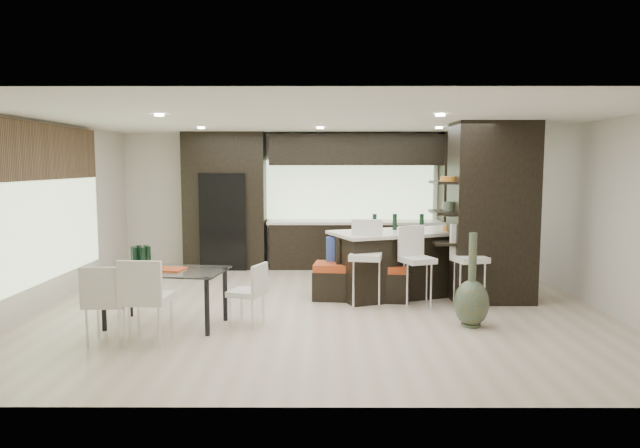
{
  "coord_description": "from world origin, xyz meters",
  "views": [
    {
      "loc": [
        0.02,
        -8.19,
        2.07
      ],
      "look_at": [
        0.0,
        0.6,
        1.15
      ],
      "focal_mm": 32.0,
      "sensor_mm": 36.0,
      "label": 1
    }
  ],
  "objects_px": {
    "stool_right": "(469,274)",
    "dining_table": "(166,298)",
    "chair_near": "(148,304)",
    "kitchen_island": "(409,262)",
    "bench": "(361,281)",
    "stool_mid": "(417,275)",
    "chair_end": "(247,297)",
    "stool_left": "(365,272)",
    "chair_far": "(108,307)",
    "floor_vase": "(472,280)"
  },
  "relations": [
    {
      "from": "stool_right",
      "to": "chair_far",
      "type": "bearing_deg",
      "value": -173.43
    },
    {
      "from": "kitchen_island",
      "to": "bench",
      "type": "xyz_separation_m",
      "value": [
        -0.79,
        -0.37,
        -0.23
      ]
    },
    {
      "from": "bench",
      "to": "kitchen_island",
      "type": "bearing_deg",
      "value": 31.92
    },
    {
      "from": "dining_table",
      "to": "chair_near",
      "type": "bearing_deg",
      "value": -81.26
    },
    {
      "from": "chair_near",
      "to": "chair_far",
      "type": "relative_size",
      "value": 1.09
    },
    {
      "from": "stool_right",
      "to": "floor_vase",
      "type": "bearing_deg",
      "value": -116.61
    },
    {
      "from": "kitchen_island",
      "to": "stool_mid",
      "type": "height_order",
      "value": "kitchen_island"
    },
    {
      "from": "kitchen_island",
      "to": "chair_end",
      "type": "height_order",
      "value": "kitchen_island"
    },
    {
      "from": "stool_mid",
      "to": "dining_table",
      "type": "height_order",
      "value": "stool_mid"
    },
    {
      "from": "floor_vase",
      "to": "chair_far",
      "type": "relative_size",
      "value": 1.4
    },
    {
      "from": "stool_right",
      "to": "chair_near",
      "type": "xyz_separation_m",
      "value": [
        -4.15,
        -1.74,
        -0.02
      ]
    },
    {
      "from": "dining_table",
      "to": "chair_far",
      "type": "bearing_deg",
      "value": -113.81
    },
    {
      "from": "stool_right",
      "to": "bench",
      "type": "relative_size",
      "value": 0.67
    },
    {
      "from": "stool_mid",
      "to": "chair_end",
      "type": "relative_size",
      "value": 1.27
    },
    {
      "from": "bench",
      "to": "dining_table",
      "type": "height_order",
      "value": "dining_table"
    },
    {
      "from": "stool_mid",
      "to": "chair_end",
      "type": "bearing_deg",
      "value": -179.12
    },
    {
      "from": "stool_left",
      "to": "chair_near",
      "type": "height_order",
      "value": "stool_left"
    },
    {
      "from": "chair_near",
      "to": "chair_far",
      "type": "bearing_deg",
      "value": -177.8
    },
    {
      "from": "bench",
      "to": "dining_table",
      "type": "distance_m",
      "value": 2.98
    },
    {
      "from": "floor_vase",
      "to": "chair_near",
      "type": "height_order",
      "value": "floor_vase"
    },
    {
      "from": "floor_vase",
      "to": "chair_near",
      "type": "relative_size",
      "value": 1.29
    },
    {
      "from": "chair_near",
      "to": "kitchen_island",
      "type": "bearing_deg",
      "value": 41.93
    },
    {
      "from": "kitchen_island",
      "to": "chair_far",
      "type": "xyz_separation_m",
      "value": [
        -3.86,
        -2.56,
        -0.08
      ]
    },
    {
      "from": "stool_mid",
      "to": "stool_right",
      "type": "xyz_separation_m",
      "value": [
        0.76,
        -0.01,
        0.01
      ]
    },
    {
      "from": "dining_table",
      "to": "floor_vase",
      "type": "bearing_deg",
      "value": 8.44
    },
    {
      "from": "kitchen_island",
      "to": "stool_mid",
      "type": "bearing_deg",
      "value": -111.72
    },
    {
      "from": "chair_end",
      "to": "stool_right",
      "type": "bearing_deg",
      "value": -53.04
    },
    {
      "from": "stool_left",
      "to": "bench",
      "type": "distance_m",
      "value": 0.54
    },
    {
      "from": "chair_end",
      "to": "stool_mid",
      "type": "bearing_deg",
      "value": -47.81
    },
    {
      "from": "kitchen_island",
      "to": "chair_near",
      "type": "distance_m",
      "value": 4.26
    },
    {
      "from": "floor_vase",
      "to": "dining_table",
      "type": "relative_size",
      "value": 0.8
    },
    {
      "from": "stool_right",
      "to": "bench",
      "type": "bearing_deg",
      "value": 149.23
    },
    {
      "from": "stool_left",
      "to": "dining_table",
      "type": "relative_size",
      "value": 0.68
    },
    {
      "from": "stool_mid",
      "to": "chair_end",
      "type": "distance_m",
      "value": 2.56
    },
    {
      "from": "stool_left",
      "to": "bench",
      "type": "bearing_deg",
      "value": 103.96
    },
    {
      "from": "stool_right",
      "to": "chair_far",
      "type": "xyz_separation_m",
      "value": [
        -4.62,
        -1.72,
        -0.06
      ]
    },
    {
      "from": "kitchen_island",
      "to": "stool_left",
      "type": "bearing_deg",
      "value": -153.18
    },
    {
      "from": "stool_left",
      "to": "chair_near",
      "type": "xyz_separation_m",
      "value": [
        -2.64,
        -1.73,
        -0.04
      ]
    },
    {
      "from": "stool_mid",
      "to": "floor_vase",
      "type": "bearing_deg",
      "value": -84.2
    },
    {
      "from": "kitchen_island",
      "to": "chair_far",
      "type": "distance_m",
      "value": 4.64
    },
    {
      "from": "stool_right",
      "to": "dining_table",
      "type": "bearing_deg",
      "value": 179.47
    },
    {
      "from": "kitchen_island",
      "to": "bench",
      "type": "bearing_deg",
      "value": -176.38
    },
    {
      "from": "stool_right",
      "to": "floor_vase",
      "type": "relative_size",
      "value": 0.8
    },
    {
      "from": "bench",
      "to": "chair_near",
      "type": "distance_m",
      "value": 3.42
    },
    {
      "from": "stool_right",
      "to": "chair_end",
      "type": "height_order",
      "value": "stool_right"
    },
    {
      "from": "chair_near",
      "to": "stool_left",
      "type": "bearing_deg",
      "value": 37.88
    },
    {
      "from": "stool_mid",
      "to": "chair_near",
      "type": "xyz_separation_m",
      "value": [
        -3.39,
        -1.74,
        -0.01
      ]
    },
    {
      "from": "dining_table",
      "to": "stool_left",
      "type": "bearing_deg",
      "value": 28.97
    },
    {
      "from": "stool_right",
      "to": "dining_table",
      "type": "relative_size",
      "value": 0.65
    },
    {
      "from": "dining_table",
      "to": "chair_far",
      "type": "distance_m",
      "value": 0.88
    }
  ]
}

